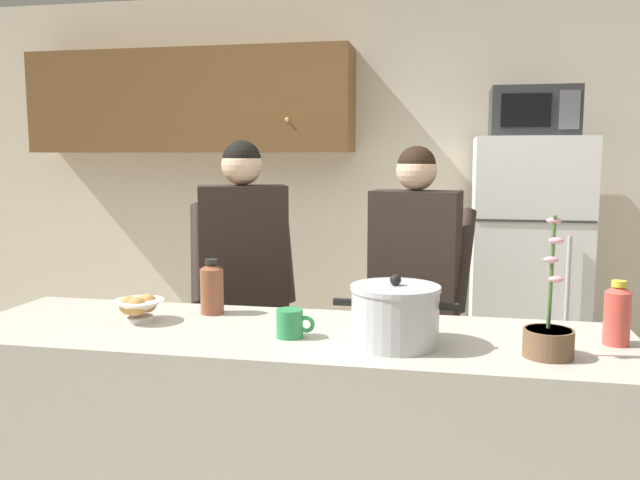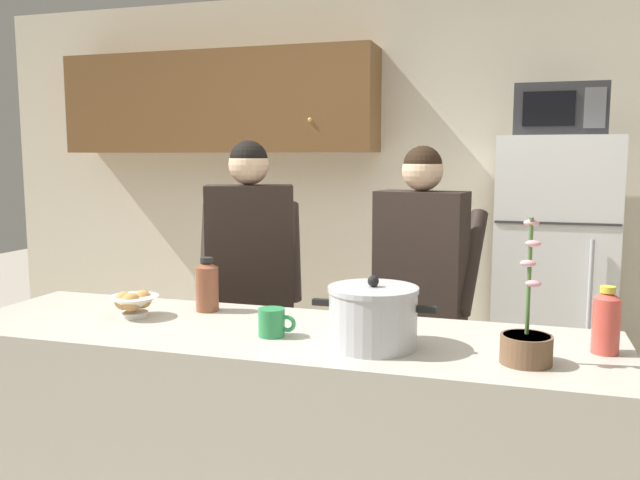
# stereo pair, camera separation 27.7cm
# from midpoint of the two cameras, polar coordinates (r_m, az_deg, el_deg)

# --- Properties ---
(back_wall_unit) EXTENTS (6.00, 0.48, 2.60)m
(back_wall_unit) POSITION_cam_midpoint_polar(r_m,az_deg,el_deg) (4.46, -0.70, 6.04)
(back_wall_unit) COLOR beige
(back_wall_unit) RESTS_ON ground
(kitchen_island) EXTENTS (2.34, 0.68, 0.92)m
(kitchen_island) POSITION_cam_midpoint_polar(r_m,az_deg,el_deg) (2.46, -6.05, -18.33)
(kitchen_island) COLOR #BCB7A8
(kitchen_island) RESTS_ON ground
(refrigerator) EXTENTS (0.64, 0.68, 1.63)m
(refrigerator) POSITION_cam_midpoint_polar(r_m,az_deg,el_deg) (4.04, 15.66, -3.04)
(refrigerator) COLOR white
(refrigerator) RESTS_ON ground
(microwave) EXTENTS (0.48, 0.37, 0.28)m
(microwave) POSITION_cam_midpoint_polar(r_m,az_deg,el_deg) (3.96, 16.17, 10.63)
(microwave) COLOR #2D2D30
(microwave) RESTS_ON refrigerator
(person_near_pot) EXTENTS (0.58, 0.54, 1.60)m
(person_near_pot) POSITION_cam_midpoint_polar(r_m,az_deg,el_deg) (3.10, -9.25, -2.70)
(person_near_pot) COLOR #33384C
(person_near_pot) RESTS_ON ground
(person_by_sink) EXTENTS (0.53, 0.47, 1.57)m
(person_by_sink) POSITION_cam_midpoint_polar(r_m,az_deg,el_deg) (3.04, 5.70, -3.19)
(person_by_sink) COLOR #726656
(person_by_sink) RESTS_ON ground
(cooking_pot) EXTENTS (0.40, 0.29, 0.23)m
(cooking_pot) POSITION_cam_midpoint_polar(r_m,az_deg,el_deg) (2.10, 2.79, -6.59)
(cooking_pot) COLOR silver
(cooking_pot) RESTS_ON kitchen_island
(coffee_mug) EXTENTS (0.13, 0.09, 0.10)m
(coffee_mug) POSITION_cam_midpoint_polar(r_m,az_deg,el_deg) (2.21, -6.19, -7.27)
(coffee_mug) COLOR #2D8C4C
(coffee_mug) RESTS_ON kitchen_island
(bread_bowl) EXTENTS (0.19, 0.19, 0.10)m
(bread_bowl) POSITION_cam_midpoint_polar(r_m,az_deg,el_deg) (2.53, -18.60, -5.65)
(bread_bowl) COLOR white
(bread_bowl) RESTS_ON kitchen_island
(bottle_near_edge) EXTENTS (0.09, 0.09, 0.21)m
(bottle_near_edge) POSITION_cam_midpoint_polar(r_m,az_deg,el_deg) (2.57, -12.46, -4.06)
(bottle_near_edge) COLOR brown
(bottle_near_edge) RESTS_ON kitchen_island
(bottle_mid_counter) EXTENTS (0.08, 0.08, 0.21)m
(bottle_mid_counter) POSITION_cam_midpoint_polar(r_m,az_deg,el_deg) (2.25, 21.30, -6.03)
(bottle_mid_counter) COLOR #D84C3F
(bottle_mid_counter) RESTS_ON kitchen_island
(potted_orchid) EXTENTS (0.15, 0.15, 0.43)m
(potted_orchid) POSITION_cam_midpoint_polar(r_m,az_deg,el_deg) (2.06, 15.67, -8.12)
(potted_orchid) COLOR brown
(potted_orchid) RESTS_ON kitchen_island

